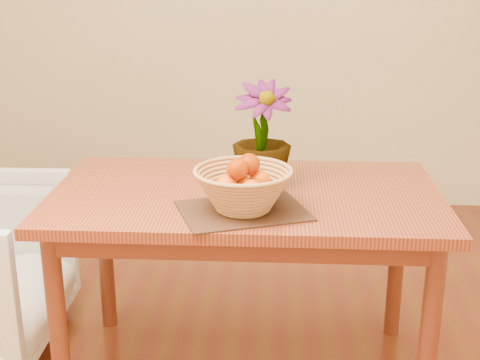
{
  "coord_description": "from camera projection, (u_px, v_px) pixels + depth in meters",
  "views": [
    {
      "loc": [
        0.11,
        -1.97,
        1.54
      ],
      "look_at": [
        -0.01,
        0.11,
        0.86
      ],
      "focal_mm": 50.0,
      "sensor_mm": 36.0,
      "label": 1
    }
  ],
  "objects": [
    {
      "name": "potted_plant",
      "position": [
        262.0,
        135.0,
        2.41
      ],
      "size": [
        0.23,
        0.23,
        0.38
      ],
      "primitive_type": "imported",
      "rotation": [
        0.0,
        0.0,
        0.09
      ],
      "color": "#1B4213",
      "rests_on": "table"
    },
    {
      "name": "wicker_basket",
      "position": [
        243.0,
        191.0,
        2.19
      ],
      "size": [
        0.33,
        0.33,
        0.13
      ],
      "color": "#B4874B",
      "rests_on": "placemat"
    },
    {
      "name": "table",
      "position": [
        246.0,
        214.0,
        2.43
      ],
      "size": [
        1.4,
        0.8,
        0.75
      ],
      "color": "brown",
      "rests_on": "floor"
    },
    {
      "name": "placemat",
      "position": [
        243.0,
        211.0,
        2.21
      ],
      "size": [
        0.49,
        0.42,
        0.01
      ],
      "primitive_type": "cube",
      "rotation": [
        0.0,
        0.0,
        0.35
      ],
      "color": "#3B2415",
      "rests_on": "table"
    },
    {
      "name": "orange_pile",
      "position": [
        243.0,
        176.0,
        2.17
      ],
      "size": [
        0.18,
        0.17,
        0.13
      ],
      "rotation": [
        0.0,
        0.0,
        -0.11
      ],
      "color": "#D35803",
      "rests_on": "wicker_basket"
    }
  ]
}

